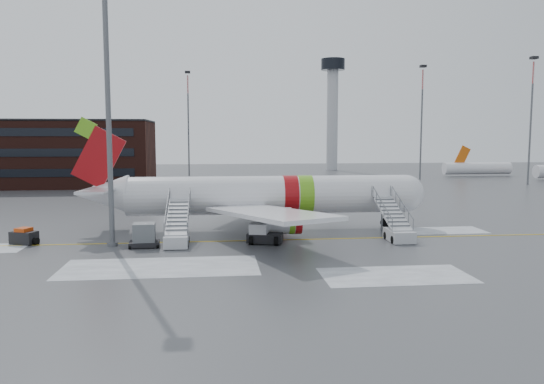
{
  "coord_description": "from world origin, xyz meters",
  "views": [
    {
      "loc": [
        -2.07,
        -47.78,
        9.38
      ],
      "look_at": [
        3.41,
        2.53,
        4.0
      ],
      "focal_mm": 35.0,
      "sensor_mm": 36.0,
      "label": 1
    }
  ],
  "objects": [
    {
      "name": "baggage_tractor",
      "position": [
        -18.61,
        -0.37,
        0.61
      ],
      "size": [
        2.94,
        2.0,
        1.44
      ],
      "color": "black",
      "rests_on": "ground"
    },
    {
      "name": "pushback_tug",
      "position": [
        2.07,
        -2.26,
        0.77
      ],
      "size": [
        3.35,
        2.82,
        1.74
      ],
      "color": "black",
      "rests_on": "ground"
    },
    {
      "name": "uld_container",
      "position": [
        -8.05,
        -2.7,
        0.95
      ],
      "size": [
        2.59,
        1.95,
        2.03
      ],
      "color": "black",
      "rests_on": "ground"
    },
    {
      "name": "airliner",
      "position": [
        2.46,
        4.53,
        3.42
      ],
      "size": [
        35.03,
        32.97,
        11.18
      ],
      "color": "silver",
      "rests_on": "ground"
    },
    {
      "name": "ground",
      "position": [
        0.0,
        0.0,
        0.0
      ],
      "size": [
        260.0,
        260.0,
        0.0
      ],
      "primitive_type": "plane",
      "color": "#494C4F",
      "rests_on": "ground"
    },
    {
      "name": "light_mast_far_e",
      "position": [
        58.0,
        48.0,
        13.84
      ],
      "size": [
        1.2,
        1.2,
        24.25
      ],
      "color": "#595B60",
      "rests_on": "ground"
    },
    {
      "name": "light_mast_far_n",
      "position": [
        -8.0,
        78.0,
        13.84
      ],
      "size": [
        1.2,
        1.2,
        24.25
      ],
      "color": "#595B60",
      "rests_on": "ground"
    },
    {
      "name": "distant_aircraft",
      "position": [
        62.5,
        64.0,
        0.0
      ],
      "size": [
        35.0,
        18.0,
        8.0
      ],
      "primitive_type": null,
      "color": "#D8590C",
      "rests_on": "ground"
    },
    {
      "name": "light_mast_near",
      "position": [
        -10.82,
        -2.0,
        13.87
      ],
      "size": [
        1.2,
        1.2,
        26.9
      ],
      "color": "#595B60",
      "rests_on": "ground"
    },
    {
      "name": "control_tower",
      "position": [
        30.0,
        95.0,
        18.75
      ],
      "size": [
        6.4,
        6.4,
        30.0
      ],
      "color": "#B2B5BA",
      "rests_on": "ground"
    },
    {
      "name": "light_mast_far_ne",
      "position": [
        42.0,
        62.0,
        13.84
      ],
      "size": [
        1.2,
        1.2,
        24.25
      ],
      "color": "#595B60",
      "rests_on": "ground"
    },
    {
      "name": "airstair_fwd",
      "position": [
        14.25,
        -2.01,
        1.06
      ],
      "size": [
        2.05,
        7.7,
        3.48
      ],
      "color": "#B3B6BB",
      "rests_on": "ground"
    },
    {
      "name": "airstair_aft",
      "position": [
        -5.35,
        -2.01,
        1.06
      ],
      "size": [
        2.05,
        7.7,
        3.48
      ],
      "color": "#B9BBC1",
      "rests_on": "ground"
    }
  ]
}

